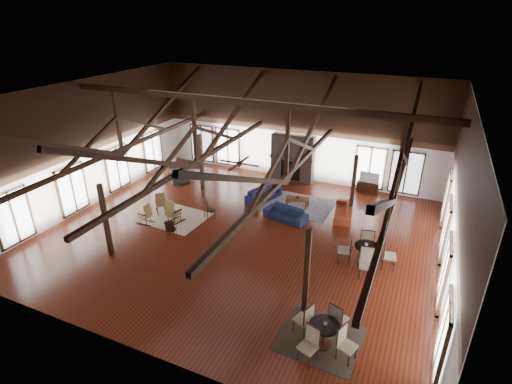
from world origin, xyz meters
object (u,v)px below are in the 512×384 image
at_px(coffee_table, 298,199).
at_px(cafe_table_far, 367,252).
at_px(cafe_table_near, 324,331).
at_px(sofa_navy_left, 264,194).
at_px(armchair, 179,176).
at_px(sofa_navy_front, 286,214).
at_px(tv_console, 368,187).
at_px(sofa_orange, 344,211).

relative_size(coffee_table, cafe_table_far, 0.56).
xyz_separation_m(coffee_table, cafe_table_near, (3.54, -8.18, 0.15)).
relative_size(sofa_navy_left, armchair, 2.01).
xyz_separation_m(sofa_navy_front, armchair, (-6.97, 1.72, 0.04)).
bearing_deg(sofa_navy_front, tv_console, 69.55).
bearing_deg(armchair, sofa_navy_left, -48.07).
height_order(sofa_orange, armchair, armchair).
bearing_deg(cafe_table_far, armchair, 160.76).
bearing_deg(cafe_table_near, cafe_table_far, 85.04).
bearing_deg(sofa_navy_front, sofa_orange, 41.58).
xyz_separation_m(coffee_table, cafe_table_far, (3.94, -3.60, 0.19)).
distance_m(armchair, cafe_table_near, 13.51).
relative_size(sofa_navy_left, coffee_table, 1.65).
bearing_deg(cafe_table_near, tv_console, 93.50).
relative_size(coffee_table, cafe_table_near, 0.60).
relative_size(cafe_table_near, cafe_table_far, 0.93).
height_order(sofa_navy_left, cafe_table_far, cafe_table_far).
bearing_deg(armchair, coffee_table, -48.07).
xyz_separation_m(armchair, cafe_table_near, (10.58, -8.41, 0.20)).
bearing_deg(cafe_table_near, sofa_navy_left, 123.13).
relative_size(sofa_navy_front, cafe_table_near, 0.98).
height_order(sofa_orange, cafe_table_far, cafe_table_far).
bearing_deg(cafe_table_near, sofa_orange, 98.73).
height_order(sofa_orange, cafe_table_near, cafe_table_near).
bearing_deg(sofa_navy_front, sofa_navy_left, 149.92).
bearing_deg(sofa_navy_left, armchair, 107.49).
xyz_separation_m(sofa_navy_left, cafe_table_near, (5.38, -8.24, 0.23)).
xyz_separation_m(sofa_navy_front, sofa_orange, (2.37, 1.39, 0.01)).
bearing_deg(sofa_orange, cafe_table_near, -0.44).
xyz_separation_m(sofa_navy_left, coffee_table, (1.84, -0.06, 0.08)).
bearing_deg(armchair, sofa_navy_front, -60.11).
bearing_deg(cafe_table_near, coffee_table, 113.40).
distance_m(sofa_navy_front, tv_console, 5.54).
xyz_separation_m(sofa_orange, coffee_table, (-2.30, 0.11, 0.08)).
relative_size(sofa_orange, cafe_table_far, 0.92).
xyz_separation_m(armchair, tv_console, (9.88, 2.99, -0.05)).
height_order(sofa_navy_front, cafe_table_near, cafe_table_near).
relative_size(sofa_navy_front, cafe_table_far, 0.90).
relative_size(sofa_navy_front, tv_console, 1.81).
bearing_deg(tv_console, coffee_table, -131.49).
height_order(sofa_navy_front, armchair, armchair).
bearing_deg(cafe_table_far, sofa_navy_left, 147.61).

